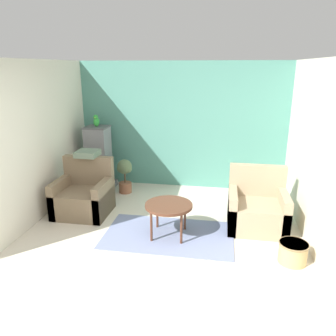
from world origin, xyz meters
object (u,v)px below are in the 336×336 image
at_px(coffee_table, 169,207).
at_px(potted_plant, 125,173).
at_px(birdcage, 99,160).
at_px(armchair_right, 257,209).
at_px(armchair_left, 84,197).
at_px(parrot, 96,121).
at_px(wicker_basket, 293,252).

relative_size(coffee_table, potted_plant, 1.02).
bearing_deg(birdcage, armchair_right, -22.22).
relative_size(armchair_right, birdcage, 0.72).
height_order(armchair_left, parrot, parrot).
xyz_separation_m(birdcage, parrot, (0.00, 0.00, 0.79)).
bearing_deg(wicker_basket, armchair_left, 163.29).
height_order(birdcage, wicker_basket, birdcage).
relative_size(coffee_table, armchair_left, 0.75).
distance_m(coffee_table, armchair_right, 1.40).
bearing_deg(birdcage, coffee_table, -45.17).
bearing_deg(armchair_left, potted_plant, 68.46).
distance_m(birdcage, parrot, 0.79).
bearing_deg(wicker_basket, armchair_right, 112.32).
xyz_separation_m(armchair_right, potted_plant, (-2.44, 1.08, 0.11)).
distance_m(armchair_left, armchair_right, 2.85).
height_order(armchair_left, potted_plant, armchair_left).
height_order(armchair_left, wicker_basket, armchair_left).
bearing_deg(parrot, armchair_left, -81.92).
xyz_separation_m(potted_plant, wicker_basket, (2.82, -2.01, -0.25)).
height_order(coffee_table, potted_plant, potted_plant).
bearing_deg(coffee_table, potted_plant, 125.86).
xyz_separation_m(birdcage, wicker_basket, (3.40, -2.15, -0.45)).
relative_size(armchair_left, wicker_basket, 2.51).
relative_size(coffee_table, birdcage, 0.54).
bearing_deg(armchair_right, parrot, 157.75).
bearing_deg(armchair_right, armchair_left, 179.04).
bearing_deg(potted_plant, coffee_table, -54.14).
distance_m(coffee_table, potted_plant, 1.95).
bearing_deg(parrot, armchair_right, -22.25).
height_order(coffee_table, wicker_basket, coffee_table).
bearing_deg(birdcage, potted_plant, -14.48).
bearing_deg(birdcage, armchair_left, -81.90).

